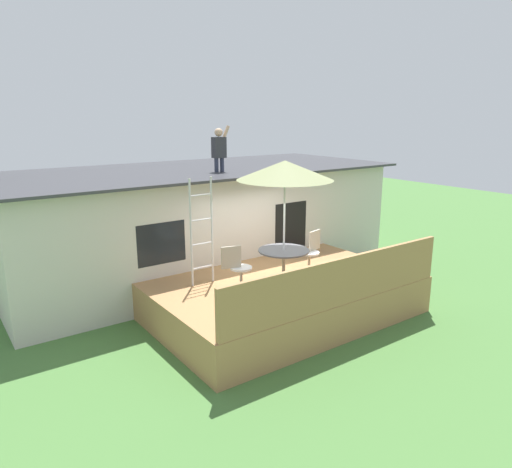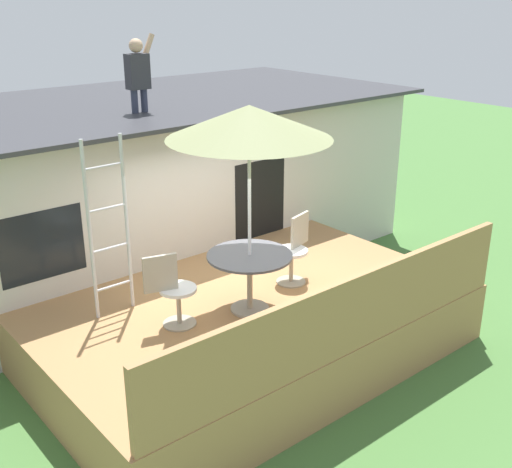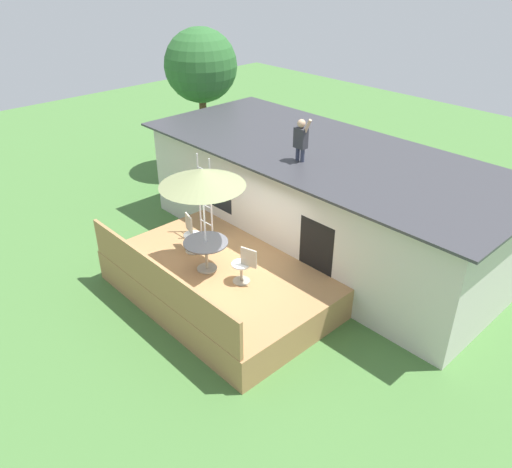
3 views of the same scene
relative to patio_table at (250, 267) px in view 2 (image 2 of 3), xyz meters
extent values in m
plane|color=#477538|center=(0.19, 0.27, -1.39)|extent=(40.00, 40.00, 0.00)
cube|color=beige|center=(0.19, 3.87, 0.00)|extent=(10.00, 4.00, 2.77)
cube|color=#38383D|center=(0.19, 3.87, 1.42)|extent=(10.50, 4.50, 0.06)
cube|color=black|center=(-1.81, 1.88, 0.16)|extent=(1.10, 0.03, 0.90)
cube|color=black|center=(1.74, 1.88, -0.34)|extent=(1.00, 0.03, 2.00)
cube|color=#A87A4C|center=(0.19, 0.27, -0.99)|extent=(5.43, 3.54, 0.80)
cube|color=#A87A4C|center=(0.19, -1.45, -0.14)|extent=(5.33, 0.08, 0.90)
cylinder|color=#A59E8C|center=(0.00, 0.00, -0.57)|extent=(0.48, 0.48, 0.03)
cylinder|color=#A59E8C|center=(0.00, 0.00, -0.22)|extent=(0.07, 0.07, 0.71)
cylinder|color=#4C4C51|center=(0.00, 0.00, 0.14)|extent=(1.04, 1.04, 0.03)
cylinder|color=silver|center=(0.00, 0.00, 0.61)|extent=(0.04, 0.04, 2.40)
cone|color=#8C9360|center=(0.00, 0.00, 1.76)|extent=(1.90, 1.90, 0.38)
cylinder|color=silver|center=(-1.54, 1.03, 0.51)|extent=(0.04, 0.04, 2.20)
cylinder|color=silver|center=(-1.06, 1.03, 0.51)|extent=(0.04, 0.04, 2.20)
cylinder|color=silver|center=(-1.30, 1.03, -0.24)|extent=(0.48, 0.03, 0.03)
cylinder|color=silver|center=(-1.30, 1.03, 0.26)|extent=(0.48, 0.03, 0.03)
cylinder|color=silver|center=(-1.30, 1.03, 0.76)|extent=(0.48, 0.03, 0.03)
cylinder|color=silver|center=(-1.30, 1.03, 1.26)|extent=(0.48, 0.03, 0.03)
cylinder|color=#33384C|center=(0.16, 2.85, 1.62)|extent=(0.10, 0.10, 0.34)
cylinder|color=#33384C|center=(0.32, 2.85, 1.62)|extent=(0.10, 0.10, 0.34)
cube|color=#333338|center=(0.24, 2.85, 2.04)|extent=(0.32, 0.20, 0.50)
sphere|color=tan|center=(0.24, 2.85, 2.40)|extent=(0.20, 0.20, 0.20)
cylinder|color=tan|center=(0.42, 2.85, 2.34)|extent=(0.26, 0.08, 0.44)
cylinder|color=#A59E8C|center=(-0.87, 0.26, -0.58)|extent=(0.40, 0.40, 0.02)
cylinder|color=#A59E8C|center=(-0.87, 0.26, -0.36)|extent=(0.06, 0.06, 0.44)
cylinder|color=silver|center=(-0.87, 0.26, -0.13)|extent=(0.44, 0.44, 0.04)
cube|color=#A59E8C|center=(-1.07, 0.31, 0.11)|extent=(0.40, 0.15, 0.44)
cylinder|color=#A59E8C|center=(0.93, 0.26, -0.58)|extent=(0.40, 0.40, 0.02)
cylinder|color=#A59E8C|center=(0.93, 0.26, -0.36)|extent=(0.06, 0.06, 0.44)
cylinder|color=silver|center=(0.93, 0.26, -0.13)|extent=(0.44, 0.44, 0.04)
cube|color=#A59E8C|center=(1.13, 0.31, 0.11)|extent=(0.40, 0.14, 0.44)
camera|label=1|loc=(-5.84, -7.16, 2.82)|focal=33.35mm
camera|label=2|loc=(-4.47, -5.49, 3.16)|focal=44.78mm
camera|label=3|loc=(8.16, -6.07, 6.12)|focal=35.85mm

